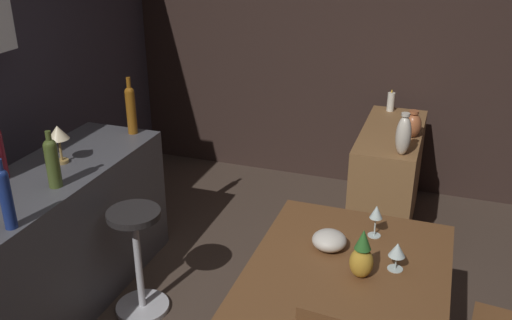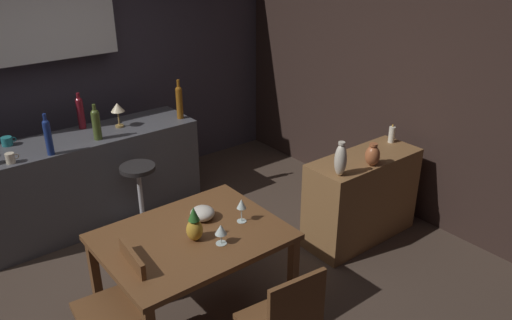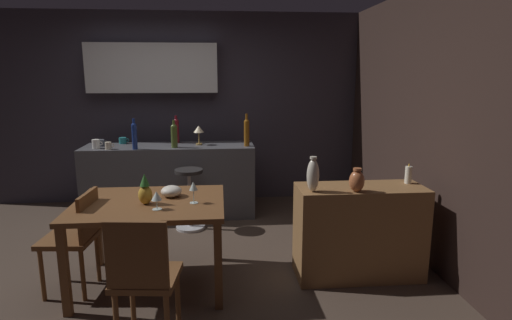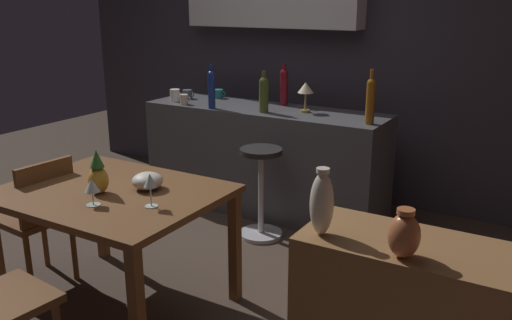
{
  "view_description": "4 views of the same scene",
  "coord_description": "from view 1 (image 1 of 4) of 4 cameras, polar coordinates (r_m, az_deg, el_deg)",
  "views": [
    {
      "loc": [
        -2.3,
        -0.77,
        2.32
      ],
      "look_at": [
        0.65,
        0.26,
        0.94
      ],
      "focal_mm": 39.66,
      "sensor_mm": 36.0,
      "label": 1
    },
    {
      "loc": [
        -1.49,
        -3.01,
        2.64
      ],
      "look_at": [
        0.89,
        0.01,
        0.88
      ],
      "focal_mm": 35.37,
      "sensor_mm": 36.0,
      "label": 2
    },
    {
      "loc": [
        0.57,
        -3.78,
        1.77
      ],
      "look_at": [
        0.92,
        0.17,
        0.95
      ],
      "focal_mm": 29.11,
      "sensor_mm": 36.0,
      "label": 3
    },
    {
      "loc": [
        2.17,
        -2.51,
        1.78
      ],
      "look_at": [
        0.65,
        0.06,
        0.89
      ],
      "focal_mm": 38.11,
      "sensor_mm": 36.0,
      "label": 4
    }
  ],
  "objects": [
    {
      "name": "pineapple_centerpiece",
      "position": [
        2.71,
        10.62,
        -9.58
      ],
      "size": [
        0.11,
        0.11,
        0.25
      ],
      "color": "gold",
      "rests_on": "dining_table"
    },
    {
      "name": "wine_bottle_amber",
      "position": [
        3.99,
        -12.51,
        5.15
      ],
      "size": [
        0.07,
        0.07,
        0.4
      ],
      "color": "#8C5114",
      "rests_on": "kitchen_counter"
    },
    {
      "name": "counter_lamp",
      "position": [
        3.62,
        -19.32,
        2.38
      ],
      "size": [
        0.13,
        0.13,
        0.24
      ],
      "color": "#A58447",
      "rests_on": "kitchen_counter"
    },
    {
      "name": "wine_glass_left",
      "position": [
        3.03,
        12.03,
        -5.28
      ],
      "size": [
        0.07,
        0.07,
        0.18
      ],
      "color": "silver",
      "rests_on": "dining_table"
    },
    {
      "name": "wine_bottle_olive",
      "position": [
        3.32,
        -19.86,
        -0.08
      ],
      "size": [
        0.08,
        0.08,
        0.33
      ],
      "color": "#475623",
      "rests_on": "kitchen_counter"
    },
    {
      "name": "dining_table",
      "position": [
        2.84,
        9.06,
        -12.45
      ],
      "size": [
        1.22,
        0.95,
        0.74
      ],
      "color": "brown",
      "rests_on": "ground_plane"
    },
    {
      "name": "wine_bottle_cobalt",
      "position": [
        2.96,
        -23.93,
        -3.35
      ],
      "size": [
        0.06,
        0.06,
        0.37
      ],
      "color": "navy",
      "rests_on": "kitchen_counter"
    },
    {
      "name": "vase_ceramic_ivory",
      "position": [
        3.88,
        14.65,
        2.45
      ],
      "size": [
        0.1,
        0.1,
        0.29
      ],
      "color": "beige",
      "rests_on": "sideboard_cabinet"
    },
    {
      "name": "fruit_bowl",
      "position": [
        2.92,
        7.4,
        -8.04
      ],
      "size": [
        0.18,
        0.18,
        0.1
      ],
      "primitive_type": "ellipsoid",
      "color": "beige",
      "rests_on": "dining_table"
    },
    {
      "name": "vase_copper",
      "position": [
        4.23,
        15.51,
        3.45
      ],
      "size": [
        0.13,
        0.13,
        0.2
      ],
      "color": "#B26038",
      "rests_on": "sideboard_cabinet"
    },
    {
      "name": "kitchen_counter",
      "position": [
        3.63,
        -21.29,
        -9.05
      ],
      "size": [
        2.1,
        0.6,
        0.9
      ],
      "primitive_type": "cube",
      "color": "#4C4C51",
      "rests_on": "ground_plane"
    },
    {
      "name": "sideboard_cabinet",
      "position": [
        4.51,
        13.09,
        -1.92
      ],
      "size": [
        1.1,
        0.44,
        0.82
      ],
      "primitive_type": "cube",
      "color": "olive",
      "rests_on": "ground_plane"
    },
    {
      "name": "pillar_candle_tall",
      "position": [
        4.76,
        13.44,
        5.73
      ],
      "size": [
        0.06,
        0.06,
        0.18
      ],
      "color": "white",
      "rests_on": "sideboard_cabinet"
    },
    {
      "name": "wine_glass_right",
      "position": [
        2.8,
        14.05,
        -8.85
      ],
      "size": [
        0.08,
        0.08,
        0.15
      ],
      "color": "silver",
      "rests_on": "dining_table"
    },
    {
      "name": "bar_stool",
      "position": [
        3.57,
        -11.82,
        -9.73
      ],
      "size": [
        0.34,
        0.34,
        0.71
      ],
      "color": "#262323",
      "rests_on": "ground_plane"
    },
    {
      "name": "wall_side_right",
      "position": [
        5.07,
        6.87,
        12.01
      ],
      "size": [
        0.1,
        4.4,
        2.6
      ],
      "primitive_type": "cube",
      "color": "#33231E",
      "rests_on": "ground_plane"
    }
  ]
}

